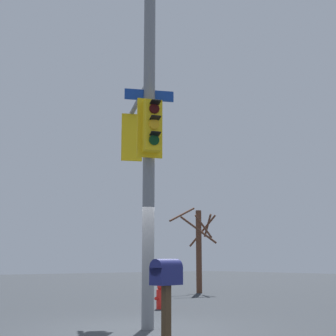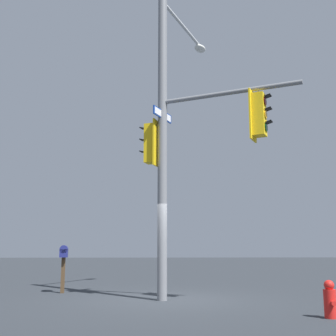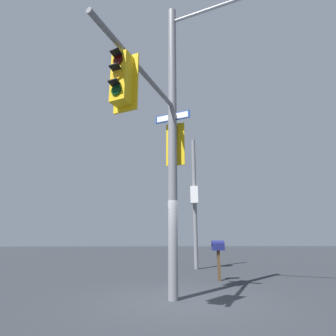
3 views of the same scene
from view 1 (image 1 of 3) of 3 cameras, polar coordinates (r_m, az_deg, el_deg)
The scene contains 5 objects.
ground_plane at distance 10.67m, azimuth -3.38°, elevation -17.93°, with size 80.00×80.00×0.00m, color #292D32.
main_signal_pole_assembly at distance 11.55m, azimuth -3.46°, elevation 6.59°, with size 4.91×4.08×8.89m.
fire_hydrant at distance 15.00m, azimuth -0.86°, elevation -14.46°, with size 0.38×0.24×0.73m.
mailbox at distance 7.16m, azimuth -0.20°, elevation -12.73°, with size 0.47×0.30×1.41m.
bare_tree_behind_pole at distance 22.15m, azimuth 3.50°, elevation -8.80°, with size 2.00×2.24×3.81m.
Camera 1 is at (-6.16, -8.60, 1.39)m, focal length 53.50 mm.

